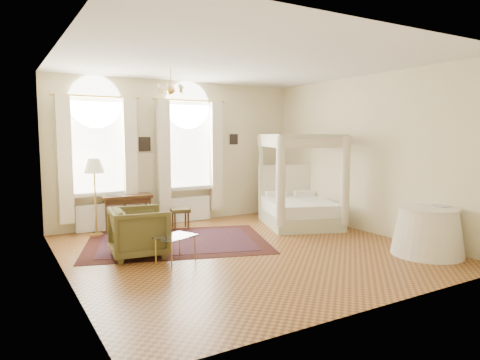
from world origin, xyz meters
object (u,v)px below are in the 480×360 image
object	(u,v)px
armchair	(139,232)
coffee_table	(176,238)
canopy_bed	(300,205)
writing_desk	(127,200)
side_table	(428,231)
nightstand	(289,204)
floor_lamp	(94,170)
stool	(180,212)

from	to	relation	value
armchair	coffee_table	xyz separation A→B (m)	(0.42, -0.58, -0.03)
canopy_bed	armchair	distance (m)	4.00
writing_desk	armchair	xyz separation A→B (m)	(-0.40, -2.15, -0.24)
side_table	nightstand	bearing A→B (deg)	88.04
armchair	side_table	distance (m)	4.93
writing_desk	nightstand	bearing A→B (deg)	-5.58
floor_lamp	side_table	xyz separation A→B (m)	(4.62, -4.35, -0.95)
nightstand	stool	xyz separation A→B (m)	(-3.02, -0.06, 0.08)
stool	armchair	xyz separation A→B (m)	(-1.44, -1.70, 0.05)
canopy_bed	nightstand	bearing A→B (deg)	64.50
floor_lamp	side_table	bearing A→B (deg)	-43.30
armchair	coffee_table	world-z (taller)	armchair
stool	side_table	world-z (taller)	side_table
canopy_bed	floor_lamp	bearing A→B (deg)	162.77
coffee_table	writing_desk	bearing A→B (deg)	90.43
armchair	floor_lamp	bearing A→B (deg)	15.18
writing_desk	coffee_table	world-z (taller)	writing_desk
stool	floor_lamp	bearing A→B (deg)	170.96
stool	floor_lamp	size ratio (longest dim) A/B	0.29
nightstand	stool	bearing A→B (deg)	-178.87
nightstand	armchair	size ratio (longest dim) A/B	0.64
armchair	side_table	xyz separation A→B (m)	(4.32, -2.38, -0.02)
writing_desk	stool	distance (m)	1.17
armchair	side_table	world-z (taller)	armchair
stool	armchair	bearing A→B (deg)	-130.39
canopy_bed	side_table	bearing A→B (deg)	-82.84
writing_desk	canopy_bed	bearing A→B (deg)	-22.87
nightstand	floor_lamp	xyz separation A→B (m)	(-4.76, 0.22, 1.06)
coffee_table	floor_lamp	bearing A→B (deg)	105.66
nightstand	armchair	xyz separation A→B (m)	(-4.46, -1.76, 0.12)
coffee_table	floor_lamp	distance (m)	2.83
canopy_bed	armchair	xyz separation A→B (m)	(-3.94, -0.66, -0.05)
nightstand	stool	world-z (taller)	nightstand
writing_desk	coffee_table	bearing A→B (deg)	-89.57
writing_desk	stool	xyz separation A→B (m)	(1.04, -0.46, -0.29)
armchair	coffee_table	distance (m)	0.72
floor_lamp	side_table	distance (m)	6.41
armchair	coffee_table	bearing A→B (deg)	-137.46
armchair	side_table	size ratio (longest dim) A/B	0.77
canopy_bed	stool	bearing A→B (deg)	157.44
stool	floor_lamp	xyz separation A→B (m)	(-1.74, 0.28, 0.98)
writing_desk	floor_lamp	xyz separation A→B (m)	(-0.70, -0.18, 0.69)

